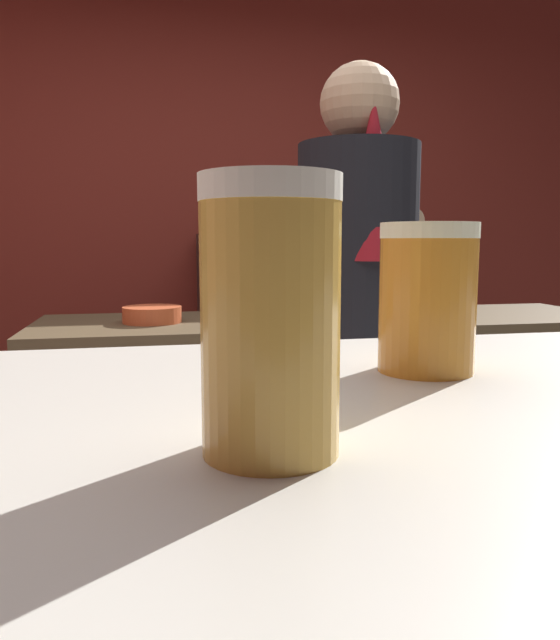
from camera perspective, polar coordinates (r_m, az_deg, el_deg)
wall_back at (r=3.64m, az=-7.33°, el=9.87°), size 5.20×0.10×2.70m
prep_counter at (r=2.31m, az=5.04°, el=-11.12°), size 2.10×0.60×0.92m
back_shelf at (r=3.45m, az=-1.13°, el=-2.16°), size 0.77×0.36×1.23m
bartender at (r=1.75m, az=7.27°, el=0.11°), size 0.44×0.52×1.68m
knife_block at (r=2.43m, az=12.60°, el=3.28°), size 0.10×0.08×0.28m
mixing_bowl at (r=2.10m, az=-12.00°, el=0.51°), size 0.20×0.20×0.05m
chefs_knife at (r=2.23m, az=10.66°, el=0.33°), size 0.24×0.08×0.01m
pint_glass_near at (r=0.31m, az=-0.91°, el=0.27°), size 0.07×0.07×0.14m
pint_glass_far at (r=0.52m, az=13.76°, el=2.04°), size 0.08×0.08×0.13m
bottle_olive_oil at (r=3.52m, az=3.73°, el=9.36°), size 0.06×0.06×0.20m
bottle_vinegar at (r=3.39m, az=-5.41°, el=9.50°), size 0.06×0.06×0.21m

